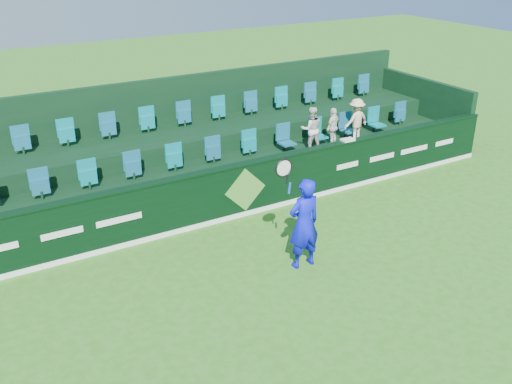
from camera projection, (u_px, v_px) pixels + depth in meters
ground at (345, 296)px, 10.86m from camera, size 60.00×60.00×0.00m
sponsor_hoarding at (243, 189)px, 13.72m from camera, size 16.00×0.25×1.35m
stand_tier_front at (222, 184)px, 14.70m from camera, size 16.00×2.00×0.80m
stand_tier_back at (191, 152)px, 16.09m from camera, size 16.00×1.80×1.30m
stand_rear at (184, 129)px, 16.20m from camera, size 16.00×4.10×2.60m
seat_row_front at (215, 154)px, 14.72m from camera, size 13.50×0.50×0.60m
seat_row_back at (185, 117)px, 15.93m from camera, size 13.50×0.50×0.60m
tennis_player at (304, 223)px, 11.45m from camera, size 1.15×0.47×2.54m
spectator_left at (311, 129)px, 15.56m from camera, size 0.72×0.64×1.23m
spectator_middle at (333, 127)px, 15.94m from camera, size 0.70×0.50×1.10m
spectator_right at (356, 120)px, 16.28m from camera, size 0.83×0.51×1.25m
towel at (348, 140)px, 14.87m from camera, size 0.35×0.22×0.05m
drinks_bottle at (354, 136)px, 14.94m from camera, size 0.06×0.06×0.19m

